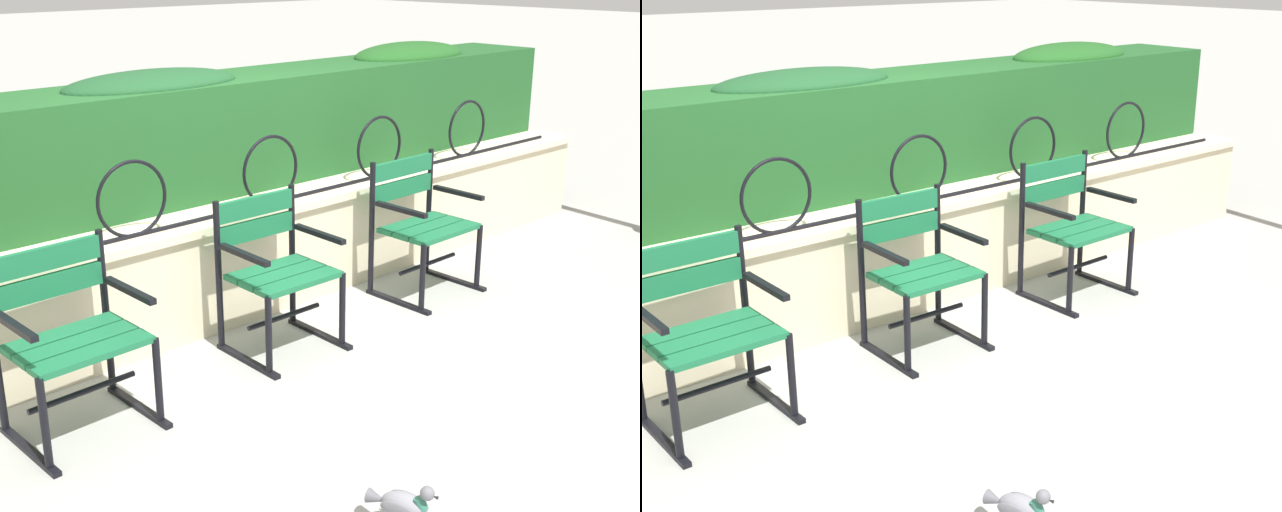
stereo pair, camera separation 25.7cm
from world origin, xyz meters
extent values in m
plane|color=#9E9E99|center=(0.00, 0.00, 0.00)|extent=(60.00, 60.00, 0.00)
cube|color=beige|center=(0.00, 0.79, 0.31)|extent=(6.67, 0.35, 0.62)
cube|color=beige|center=(0.00, 0.79, 0.64)|extent=(6.67, 0.41, 0.05)
cylinder|color=black|center=(0.00, 0.72, 0.68)|extent=(6.15, 0.02, 0.02)
torus|color=black|center=(-0.74, 0.72, 0.88)|extent=(0.42, 0.02, 0.42)
torus|color=black|center=(0.20, 0.72, 0.88)|extent=(0.42, 0.02, 0.42)
torus|color=black|center=(1.14, 0.72, 0.88)|extent=(0.42, 0.02, 0.42)
torus|color=black|center=(2.08, 0.72, 0.88)|extent=(0.42, 0.02, 0.42)
cube|color=#1E5123|center=(0.00, 1.29, 1.01)|extent=(6.54, 0.64, 0.69)
ellipsoid|color=#1B4724|center=(-0.22, 1.29, 1.36)|extent=(1.15, 0.58, 0.17)
ellipsoid|color=#1E521E|center=(2.06, 1.29, 1.36)|extent=(1.05, 0.58, 0.21)
cube|color=#19663D|center=(-1.38, 0.04, 0.44)|extent=(0.56, 0.13, 0.03)
cube|color=#19663D|center=(-1.38, 0.18, 0.44)|extent=(0.56, 0.13, 0.03)
cube|color=#19663D|center=(-1.38, 0.31, 0.44)|extent=(0.56, 0.13, 0.03)
cube|color=#19663D|center=(-1.39, 0.42, 0.78)|extent=(0.56, 0.04, 0.11)
cube|color=#19663D|center=(-1.39, 0.42, 0.65)|extent=(0.56, 0.04, 0.11)
cylinder|color=black|center=(-1.11, 0.42, 0.43)|extent=(0.04, 0.04, 0.86)
cylinder|color=black|center=(-1.10, -0.01, 0.22)|extent=(0.04, 0.04, 0.44)
cube|color=black|center=(-1.10, 0.18, 0.01)|extent=(0.05, 0.52, 0.02)
cube|color=black|center=(-1.10, 0.18, 0.62)|extent=(0.04, 0.40, 0.03)
cylinder|color=black|center=(-1.66, -0.02, 0.22)|extent=(0.04, 0.04, 0.44)
cube|color=black|center=(-1.66, 0.17, 0.01)|extent=(0.05, 0.52, 0.02)
cube|color=black|center=(-1.66, 0.17, 0.62)|extent=(0.04, 0.40, 0.03)
cylinder|color=black|center=(-1.38, 0.18, 0.20)|extent=(0.53, 0.04, 0.03)
cube|color=#19663D|center=(-0.15, 0.07, 0.44)|extent=(0.52, 0.14, 0.03)
cube|color=#19663D|center=(-0.15, 0.20, 0.44)|extent=(0.52, 0.14, 0.03)
cube|color=#19663D|center=(-0.15, 0.34, 0.44)|extent=(0.52, 0.14, 0.03)
cube|color=#19663D|center=(-0.14, 0.44, 0.78)|extent=(0.52, 0.04, 0.11)
cube|color=#19663D|center=(-0.14, 0.44, 0.65)|extent=(0.52, 0.04, 0.11)
cylinder|color=black|center=(0.12, 0.44, 0.43)|extent=(0.04, 0.04, 0.86)
cylinder|color=black|center=(0.11, 0.01, 0.22)|extent=(0.04, 0.04, 0.44)
cube|color=black|center=(0.11, 0.20, 0.01)|extent=(0.05, 0.52, 0.02)
cube|color=black|center=(0.11, 0.20, 0.62)|extent=(0.04, 0.40, 0.03)
cylinder|color=black|center=(-0.40, 0.45, 0.43)|extent=(0.04, 0.04, 0.86)
cylinder|color=black|center=(-0.41, 0.02, 0.22)|extent=(0.04, 0.04, 0.44)
cube|color=black|center=(-0.41, 0.21, 0.01)|extent=(0.05, 0.52, 0.02)
cube|color=black|center=(-0.41, 0.21, 0.62)|extent=(0.04, 0.40, 0.03)
cylinder|color=black|center=(-0.15, 0.20, 0.20)|extent=(0.50, 0.04, 0.03)
cube|color=#19663D|center=(1.09, 0.08, 0.44)|extent=(0.57, 0.13, 0.03)
cube|color=#19663D|center=(1.09, 0.22, 0.44)|extent=(0.57, 0.13, 0.03)
cube|color=#19663D|center=(1.08, 0.35, 0.44)|extent=(0.57, 0.13, 0.03)
cube|color=#19663D|center=(1.08, 0.46, 0.79)|extent=(0.57, 0.04, 0.11)
cube|color=#19663D|center=(1.08, 0.46, 0.66)|extent=(0.57, 0.04, 0.11)
cylinder|color=black|center=(1.37, 0.46, 0.44)|extent=(0.04, 0.04, 0.87)
cylinder|color=black|center=(1.37, 0.03, 0.22)|extent=(0.04, 0.04, 0.44)
cube|color=black|center=(1.37, 0.22, 0.01)|extent=(0.05, 0.52, 0.02)
cube|color=black|center=(1.37, 0.22, 0.62)|extent=(0.04, 0.40, 0.03)
cylinder|color=black|center=(0.80, 0.45, 0.44)|extent=(0.04, 0.04, 0.87)
cylinder|color=black|center=(0.81, 0.02, 0.22)|extent=(0.04, 0.04, 0.44)
cube|color=black|center=(0.80, 0.21, 0.01)|extent=(0.05, 0.52, 0.02)
cube|color=black|center=(0.80, 0.21, 0.62)|extent=(0.04, 0.40, 0.03)
cylinder|color=black|center=(1.09, 0.22, 0.20)|extent=(0.54, 0.03, 0.03)
ellipsoid|color=gray|center=(-0.85, -1.31, 0.11)|extent=(0.15, 0.21, 0.11)
cylinder|color=#2D6B56|center=(-0.83, -1.37, 0.14)|extent=(0.06, 0.07, 0.06)
sphere|color=slate|center=(-0.82, -1.39, 0.20)|extent=(0.06, 0.06, 0.06)
cone|color=black|center=(-0.81, -1.43, 0.19)|extent=(0.02, 0.03, 0.01)
cone|color=#595960|center=(-0.88, -1.20, 0.10)|extent=(0.08, 0.09, 0.06)
ellipsoid|color=slate|center=(-0.81, -1.29, 0.11)|extent=(0.06, 0.14, 0.07)
camera|label=1|loc=(-2.92, -3.07, 2.07)|focal=47.41mm
camera|label=2|loc=(-2.72, -3.24, 2.07)|focal=47.41mm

